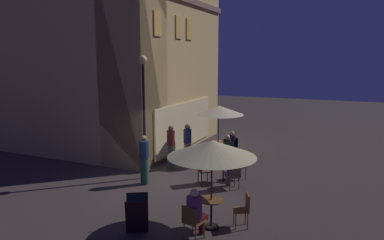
% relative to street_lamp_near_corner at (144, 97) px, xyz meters
% --- Properties ---
extents(ground_plane, '(60.00, 60.00, 0.00)m').
position_rel_street_lamp_near_corner_xyz_m(ground_plane, '(-0.47, -0.93, -2.98)').
color(ground_plane, '#3B312F').
extents(cafe_building, '(8.09, 8.90, 7.79)m').
position_rel_street_lamp_near_corner_xyz_m(cafe_building, '(3.00, 3.17, 0.91)').
color(cafe_building, tan).
rests_on(cafe_building, ground).
extents(street_lamp_near_corner, '(0.31, 0.31, 4.41)m').
position_rel_street_lamp_near_corner_xyz_m(street_lamp_near_corner, '(0.00, 0.00, 0.00)').
color(street_lamp_near_corner, black).
rests_on(street_lamp_near_corner, ground).
extents(menu_sandwich_board, '(0.84, 0.80, 0.91)m').
position_rel_street_lamp_near_corner_xyz_m(menu_sandwich_board, '(-3.60, -1.99, -2.51)').
color(menu_sandwich_board, black).
rests_on(menu_sandwich_board, ground).
extents(cafe_table_0, '(0.62, 0.62, 0.76)m').
position_rel_street_lamp_near_corner_xyz_m(cafe_table_0, '(-2.64, -3.60, -2.47)').
color(cafe_table_0, black).
rests_on(cafe_table_0, ground).
extents(cafe_table_1, '(0.75, 0.75, 0.78)m').
position_rel_street_lamp_near_corner_xyz_m(cafe_table_1, '(3.41, -1.56, -2.41)').
color(cafe_table_1, black).
rests_on(cafe_table_1, ground).
extents(cafe_table_2, '(0.64, 0.64, 0.71)m').
position_rel_street_lamp_near_corner_xyz_m(cafe_table_2, '(0.79, -2.72, -2.49)').
color(cafe_table_2, black).
rests_on(cafe_table_2, ground).
extents(patio_umbrella_0, '(2.23, 2.23, 2.30)m').
position_rel_street_lamp_near_corner_xyz_m(patio_umbrella_0, '(-2.64, -3.60, -0.90)').
color(patio_umbrella_0, black).
rests_on(patio_umbrella_0, ground).
extents(patio_umbrella_1, '(2.12, 2.12, 2.35)m').
position_rel_street_lamp_near_corner_xyz_m(patio_umbrella_1, '(3.41, -1.56, -0.83)').
color(patio_umbrella_1, black).
rests_on(patio_umbrella_1, ground).
extents(cafe_chair_0, '(0.52, 0.52, 0.87)m').
position_rel_street_lamp_near_corner_xyz_m(cafe_chair_0, '(-3.44, -3.42, -2.45)').
color(cafe_chair_0, brown).
rests_on(cafe_chair_0, ground).
extents(cafe_chair_1, '(0.51, 0.51, 0.89)m').
position_rel_street_lamp_near_corner_xyz_m(cafe_chair_1, '(-2.26, -4.35, -2.44)').
color(cafe_chair_1, brown).
rests_on(cafe_chair_1, ground).
extents(cafe_chair_2, '(0.57, 0.57, 0.98)m').
position_rel_street_lamp_near_corner_xyz_m(cafe_chair_2, '(2.82, -2.21, -2.40)').
color(cafe_chair_2, black).
rests_on(cafe_chair_2, ground).
extents(cafe_chair_3, '(0.55, 0.55, 0.89)m').
position_rel_street_lamp_near_corner_xyz_m(cafe_chair_3, '(4.01, -2.05, -2.42)').
color(cafe_chair_3, black).
rests_on(cafe_chair_3, ground).
extents(cafe_chair_4, '(0.61, 0.61, 0.91)m').
position_rel_street_lamp_near_corner_xyz_m(cafe_chair_4, '(0.25, -2.13, -2.42)').
color(cafe_chair_4, '#502E1D').
rests_on(cafe_chair_4, ground).
extents(cafe_chair_5, '(0.59, 0.59, 0.87)m').
position_rel_street_lamp_near_corner_xyz_m(cafe_chair_5, '(0.21, -3.28, -2.46)').
color(cafe_chair_5, brown).
rests_on(cafe_chair_5, ground).
extents(cafe_chair_6, '(0.56, 0.56, 0.92)m').
position_rel_street_lamp_near_corner_xyz_m(cafe_chair_6, '(1.40, -3.21, -2.43)').
color(cafe_chair_6, brown).
rests_on(cafe_chair_6, ground).
extents(patron_seated_0, '(0.55, 0.45, 1.26)m').
position_rel_street_lamp_near_corner_xyz_m(patron_seated_0, '(-3.31, -3.45, -2.26)').
color(patron_seated_0, '#461015').
rests_on(patron_seated_0, ground).
extents(patron_seated_1, '(0.49, 0.50, 1.26)m').
position_rel_street_lamp_near_corner_xyz_m(patron_seated_1, '(2.92, -2.10, -2.27)').
color(patron_seated_1, '#47231A').
rests_on(patron_seated_1, ground).
extents(patron_seated_2, '(0.51, 0.49, 1.19)m').
position_rel_street_lamp_near_corner_xyz_m(patron_seated_2, '(3.90, -1.96, -2.30)').
color(patron_seated_2, '#2A4533').
rests_on(patron_seated_2, ground).
extents(patron_seated_3, '(0.54, 0.54, 1.23)m').
position_rel_street_lamp_near_corner_xyz_m(patron_seated_3, '(0.31, -3.18, -2.28)').
color(patron_seated_3, '#623D62').
rests_on(patron_seated_3, ground).
extents(patron_standing_4, '(0.34, 0.34, 1.72)m').
position_rel_street_lamp_near_corner_xyz_m(patron_standing_4, '(-0.54, -0.31, -2.11)').
color(patron_standing_4, '#244839').
rests_on(patron_standing_4, ground).
extents(patron_standing_5, '(0.31, 0.31, 1.75)m').
position_rel_street_lamp_near_corner_xyz_m(patron_standing_5, '(1.35, -0.35, -2.08)').
color(patron_standing_5, '#344437').
rests_on(patron_standing_5, ground).
extents(patron_standing_6, '(0.32, 0.32, 1.68)m').
position_rel_street_lamp_near_corner_xyz_m(patron_standing_6, '(2.25, -0.64, -2.12)').
color(patron_standing_6, '#7E6653').
rests_on(patron_standing_6, ground).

